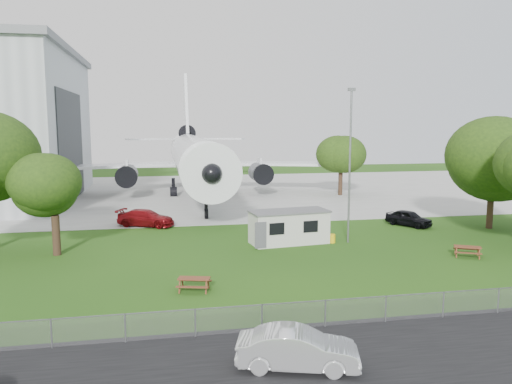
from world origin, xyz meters
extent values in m
plane|color=#2F5B16|center=(0.00, 0.00, 0.00)|extent=(160.00, 160.00, 0.00)
cube|color=black|center=(0.00, -13.00, 0.01)|extent=(120.00, 8.00, 0.02)
cube|color=#B7B7B2|center=(0.00, 38.00, 0.01)|extent=(120.00, 46.00, 0.03)
cube|color=#2D3033|center=(-16.93, 33.00, 6.75)|extent=(0.16, 16.00, 12.96)
cylinder|color=white|center=(-2.00, 34.00, 5.10)|extent=(5.40, 34.00, 5.40)
cone|color=white|center=(-2.00, 15.00, 5.10)|extent=(5.40, 5.50, 5.40)
cone|color=white|center=(-2.00, 55.00, 5.90)|extent=(4.86, 9.00, 4.86)
cube|color=white|center=(-14.50, 37.20, 3.90)|extent=(21.36, 10.77, 0.36)
cube|color=white|center=(10.50, 37.20, 3.90)|extent=(21.36, 10.77, 0.36)
cube|color=white|center=(-2.00, 55.00, 11.60)|extent=(0.46, 9.96, 12.17)
cylinder|color=#515459|center=(-10.50, 33.50, 3.00)|extent=(2.50, 4.20, 2.50)
cylinder|color=#515459|center=(6.50, 33.50, 3.00)|extent=(2.50, 4.20, 2.50)
cylinder|color=#515459|center=(-2.00, 54.00, 7.90)|extent=(2.60, 4.50, 2.60)
cylinder|color=black|center=(-2.00, 18.50, 1.20)|extent=(0.36, 0.36, 2.40)
cylinder|color=black|center=(-4.80, 35.00, 1.20)|extent=(0.44, 0.44, 2.40)
cylinder|color=black|center=(0.80, 35.00, 1.20)|extent=(0.44, 0.44, 2.40)
cube|color=beige|center=(3.51, 6.88, 1.25)|extent=(6.27, 3.26, 2.50)
cube|color=#59595B|center=(3.51, 6.88, 2.56)|extent=(6.50, 3.48, 0.12)
cylinder|color=gold|center=(6.91, 6.28, 0.35)|extent=(0.50, 0.50, 0.70)
cube|color=gray|center=(0.00, -9.50, 0.00)|extent=(58.00, 0.04, 1.30)
cylinder|color=slate|center=(8.20, 6.20, 6.00)|extent=(0.16, 0.16, 12.00)
cylinder|color=#382619|center=(-13.83, 6.44, 1.44)|extent=(0.56, 0.56, 2.88)
sphere|color=#365813|center=(-13.83, 6.44, 4.97)|extent=(6.02, 6.02, 6.02)
cylinder|color=#382619|center=(22.81, 9.00, 1.79)|extent=(0.56, 0.56, 3.59)
sphere|color=#365813|center=(22.81, 9.00, 6.18)|extent=(8.70, 8.70, 8.70)
cylinder|color=#382619|center=(17.01, 31.75, 1.49)|extent=(0.56, 0.56, 2.99)
sphere|color=#365813|center=(17.01, 31.75, 5.14)|extent=(6.18, 6.18, 6.18)
imported|color=silver|center=(-1.33, -13.11, 0.77)|extent=(4.96, 2.86, 1.55)
imported|color=black|center=(16.09, 11.28, 0.73)|extent=(3.71, 4.55, 1.46)
imported|color=maroon|center=(-7.81, 15.67, 0.77)|extent=(5.72, 4.06, 1.54)
camera|label=1|loc=(-6.31, -30.63, 9.33)|focal=35.00mm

